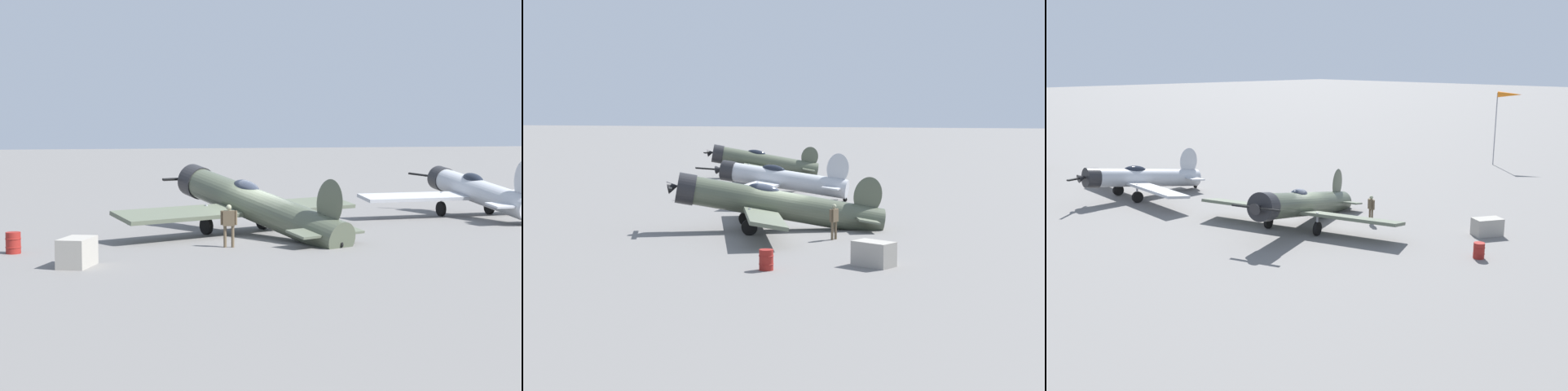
{
  "view_description": "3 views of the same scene",
  "coord_description": "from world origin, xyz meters",
  "views": [
    {
      "loc": [
        -34.37,
        12.72,
        4.58
      ],
      "look_at": [
        0.0,
        0.0,
        1.8
      ],
      "focal_mm": 57.17,
      "sensor_mm": 36.0,
      "label": 1
    },
    {
      "loc": [
        -10.26,
        42.99,
        6.48
      ],
      "look_at": [
        0.0,
        0.0,
        1.8
      ],
      "focal_mm": 59.49,
      "sensor_mm": 36.0,
      "label": 2
    },
    {
      "loc": [
        24.41,
        25.6,
        9.85
      ],
      "look_at": [
        0.0,
        0.0,
        1.8
      ],
      "focal_mm": 41.17,
      "sensor_mm": 36.0,
      "label": 3
    }
  ],
  "objects": [
    {
      "name": "equipment_crate",
      "position": [
        -5.82,
        8.86,
        0.5
      ],
      "size": [
        1.88,
        1.6,
        1.0
      ],
      "rotation": [
        0.0,
        0.0,
        2.64
      ],
      "color": "#9E998E",
      "rests_on": "ground_plane"
    },
    {
      "name": "airplane_foreground",
      "position": [
        0.5,
        0.17,
        1.34
      ],
      "size": [
        11.32,
        12.64,
        3.43
      ],
      "rotation": [
        0.0,
        0.0,
        6.61
      ],
      "color": "#4C5442",
      "rests_on": "ground_plane"
    },
    {
      "name": "fuel_drum",
      "position": [
        -1.84,
        10.7,
        0.41
      ],
      "size": [
        0.6,
        0.6,
        0.82
      ],
      "color": "maroon",
      "rests_on": "ground_plane"
    },
    {
      "name": "airplane_mid_apron",
      "position": [
        3.67,
        -13.86,
        1.4
      ],
      "size": [
        10.67,
        13.04,
        3.31
      ],
      "rotation": [
        0.0,
        0.0,
        6.25
      ],
      "color": "#B7BABF",
      "rests_on": "ground_plane"
    },
    {
      "name": "airplane_far_line",
      "position": [
        9.42,
        -30.67,
        1.39
      ],
      "size": [
        9.79,
        13.56,
        3.16
      ],
      "rotation": [
        0.0,
        0.0,
        6.57
      ],
      "color": "#4C5442",
      "rests_on": "ground_plane"
    },
    {
      "name": "ground_plane",
      "position": [
        0.0,
        0.0,
        0.0
      ],
      "size": [
        400.0,
        400.0,
        0.0
      ],
      "primitive_type": "plane",
      "color": "slate"
    },
    {
      "name": "ground_crew_mechanic",
      "position": [
        -3.06,
        2.49,
        1.04
      ],
      "size": [
        0.39,
        0.63,
        1.72
      ],
      "rotation": [
        0.0,
        0.0,
        2.76
      ],
      "color": "brown",
      "rests_on": "ground_plane"
    }
  ]
}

